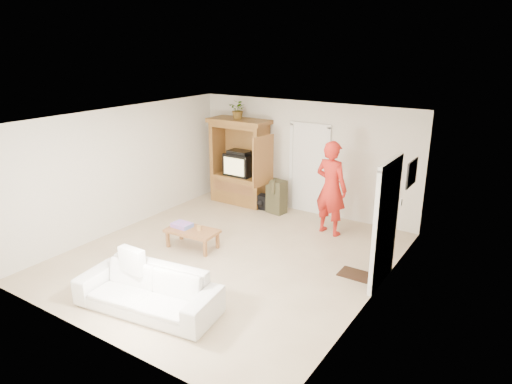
% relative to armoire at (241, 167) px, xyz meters
% --- Properties ---
extents(floor, '(6.00, 6.00, 0.00)m').
position_rel_armoire_xyz_m(floor, '(1.58, -2.66, -0.91)').
color(floor, tan).
rests_on(floor, ground).
extents(ceiling, '(6.00, 6.00, 0.00)m').
position_rel_armoire_xyz_m(ceiling, '(1.58, -2.66, 1.69)').
color(ceiling, white).
rests_on(ceiling, floor).
extents(wall_back, '(5.50, 0.00, 5.50)m').
position_rel_armoire_xyz_m(wall_back, '(1.58, 0.34, 0.39)').
color(wall_back, silver).
rests_on(wall_back, floor).
extents(wall_front, '(5.50, 0.00, 5.50)m').
position_rel_armoire_xyz_m(wall_front, '(1.58, -5.66, 0.39)').
color(wall_front, silver).
rests_on(wall_front, floor).
extents(wall_left, '(0.00, 6.00, 6.00)m').
position_rel_armoire_xyz_m(wall_left, '(-1.17, -2.66, 0.39)').
color(wall_left, silver).
rests_on(wall_left, floor).
extents(wall_right, '(0.00, 6.00, 6.00)m').
position_rel_armoire_xyz_m(wall_right, '(4.33, -2.66, 0.39)').
color(wall_right, silver).
rests_on(wall_right, floor).
extents(armoire, '(1.82, 1.14, 2.10)m').
position_rel_armoire_xyz_m(armoire, '(0.00, 0.00, 0.00)').
color(armoire, olive).
rests_on(armoire, floor).
extents(door_back, '(0.85, 0.05, 2.04)m').
position_rel_armoire_xyz_m(door_back, '(1.73, 0.31, 0.11)').
color(door_back, white).
rests_on(door_back, floor).
extents(doorway_right, '(0.05, 0.90, 2.04)m').
position_rel_armoire_xyz_m(doorway_right, '(4.30, -2.06, 0.11)').
color(doorway_right, black).
rests_on(doorway_right, floor).
extents(framed_picture, '(0.03, 0.60, 0.48)m').
position_rel_armoire_xyz_m(framed_picture, '(4.31, -0.76, 0.69)').
color(framed_picture, black).
rests_on(framed_picture, wall_right).
extents(doormat, '(0.60, 0.40, 0.02)m').
position_rel_armoire_xyz_m(doormat, '(3.88, -2.06, -0.90)').
color(doormat, '#382316').
rests_on(doormat, floor).
extents(plant, '(0.44, 0.39, 0.46)m').
position_rel_armoire_xyz_m(plant, '(-0.02, -0.03, 1.42)').
color(plant, '#4C7238').
rests_on(plant, armoire).
extents(man, '(0.80, 0.60, 1.99)m').
position_rel_armoire_xyz_m(man, '(2.69, -0.61, 0.08)').
color(man, red).
rests_on(man, floor).
extents(sofa, '(2.30, 1.17, 0.64)m').
position_rel_armoire_xyz_m(sofa, '(1.62, -4.78, -0.59)').
color(sofa, white).
rests_on(sofa, floor).
extents(coffee_table, '(1.06, 0.63, 0.38)m').
position_rel_armoire_xyz_m(coffee_table, '(0.75, -2.74, -0.58)').
color(coffee_table, olive).
rests_on(coffee_table, floor).
extents(towel, '(0.39, 0.29, 0.08)m').
position_rel_armoire_xyz_m(towel, '(0.49, -2.74, -0.49)').
color(towel, '#F652C2').
rests_on(towel, coffee_table).
extents(candle, '(0.08, 0.08, 0.10)m').
position_rel_armoire_xyz_m(candle, '(0.89, -2.69, -0.48)').
color(candle, tan).
rests_on(candle, coffee_table).
extents(backpack_black, '(0.32, 0.20, 0.37)m').
position_rel_armoire_xyz_m(backpack_black, '(0.75, -0.17, -0.72)').
color(backpack_black, black).
rests_on(backpack_black, floor).
extents(backpack_olive, '(0.46, 0.37, 0.79)m').
position_rel_armoire_xyz_m(backpack_olive, '(1.14, -0.17, -0.51)').
color(backpack_olive, '#47442B').
rests_on(backpack_olive, floor).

